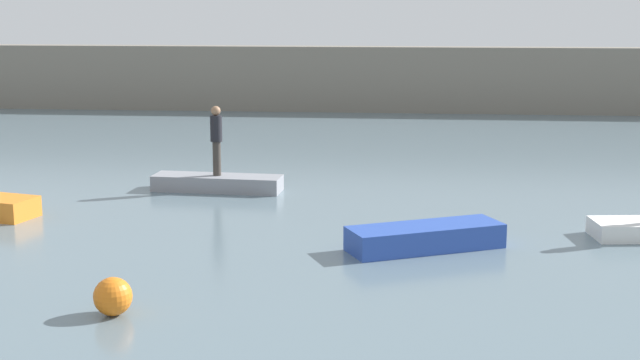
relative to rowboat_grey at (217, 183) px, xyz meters
name	(u,v)px	position (x,y,z in m)	size (l,w,h in m)	color
embankment_wall	(148,77)	(-7.26, 18.61, 1.30)	(80.00, 1.20, 3.02)	gray
rowboat_grey	(217,183)	(0.00, 0.00, 0.00)	(3.50, 0.92, 0.42)	gray
rowboat_blue	(425,237)	(5.52, -5.41, 0.04)	(3.25, 1.04, 0.51)	#2B4CAD
person_dark_shirt	(216,136)	(0.00, 0.00, 1.28)	(0.32, 0.32, 1.89)	#38332D
mooring_buoy	(113,296)	(0.36, -9.97, 0.11)	(0.64, 0.64, 0.64)	orange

